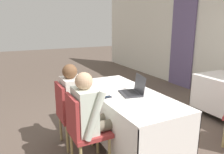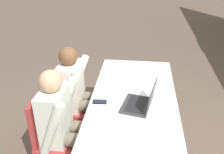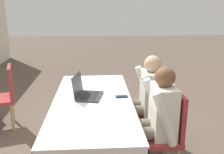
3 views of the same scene
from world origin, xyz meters
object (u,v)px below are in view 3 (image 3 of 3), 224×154
Objects in this scene: cell_phone at (122,97)px; chair_near_left at (164,130)px; person_white_shirt at (145,97)px; laptop at (86,93)px; person_checkered_shirt at (155,116)px; chair_near_right at (153,109)px; chair_far_spare at (3,95)px.

chair_near_left is (-0.33, -0.40, -0.25)m from cell_phone.
chair_near_left is at bearing 10.80° from person_white_shirt.
chair_near_left reaches higher than cell_phone.
person_checkered_shirt is (-0.36, -0.69, -0.13)m from laptop.
chair_far_spare is (0.64, 2.01, 0.00)m from chair_near_right.
chair_near_left is 1.00× the size of chair_near_right.
person_checkered_shirt reaches higher than laptop.
laptop reaches higher than chair_far_spare.
chair_near_right is 0.19m from person_white_shirt.
person_checkered_shirt is at bearing -10.80° from chair_near_right.
person_checkered_shirt is at bearing 41.81° from chair_far_spare.
cell_phone is at bearing -82.44° from laptop.
person_white_shirt reaches higher than chair_near_right.
chair_near_left is at bearing -102.63° from laptop.
laptop is 0.42× the size of chair_near_right.
chair_near_left is 0.78× the size of person_checkered_shirt.
chair_near_right is 1.00× the size of chair_far_spare.
chair_near_left and chair_near_right have the same top height.
chair_far_spare is 0.78× the size of person_checkered_shirt.
person_checkered_shirt reaches higher than cell_phone.
person_checkered_shirt and person_white_shirt have the same top height.
chair_near_left is at bearing 43.15° from chair_far_spare.
cell_phone is 0.12× the size of person_checkered_shirt.
chair_near_left is at bearing 90.00° from person_checkered_shirt.
chair_far_spare is at bearing 67.85° from laptop.
laptop is 0.33× the size of person_checkered_shirt.
person_white_shirt is at bearing -169.20° from chair_near_left.
chair_far_spare is (1.18, 2.01, 0.00)m from chair_near_left.
person_checkered_shirt is at bearing -142.35° from cell_phone.
cell_phone is 0.46m from person_checkered_shirt.
laptop is at bearing -117.54° from person_checkered_shirt.
laptop is 1.50m from chair_far_spare.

